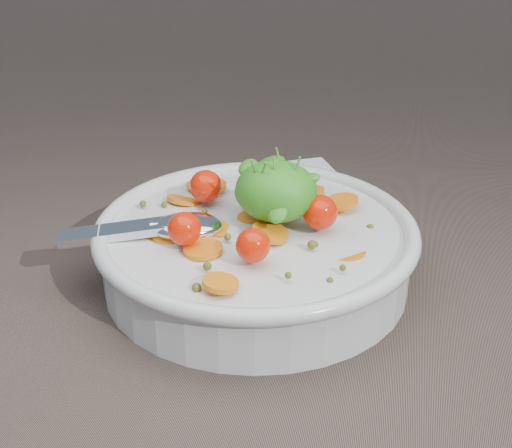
# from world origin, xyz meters

# --- Properties ---
(ground) EXTENTS (6.00, 6.00, 0.00)m
(ground) POSITION_xyz_m (0.00, 0.00, 0.00)
(ground) COLOR brown
(ground) RESTS_ON ground
(bowl) EXTENTS (0.30, 0.28, 0.12)m
(bowl) POSITION_xyz_m (0.03, 0.01, 0.03)
(bowl) COLOR silver
(bowl) RESTS_ON ground
(napkin) EXTENTS (0.22, 0.21, 0.01)m
(napkin) POSITION_xyz_m (0.01, 0.19, 0.00)
(napkin) COLOR white
(napkin) RESTS_ON ground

